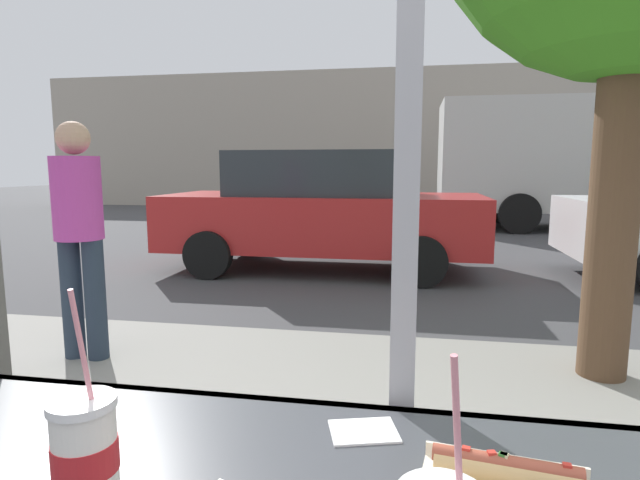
% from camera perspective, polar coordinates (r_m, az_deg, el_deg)
% --- Properties ---
extents(ground_plane, '(60.00, 60.00, 0.00)m').
position_cam_1_polar(ground_plane, '(9.06, 9.92, -1.31)').
color(ground_plane, '#424244').
extents(sidewalk_strip, '(16.00, 2.80, 0.14)m').
position_cam_1_polar(sidewalk_strip, '(2.90, 9.29, -20.77)').
color(sidewalk_strip, gray).
rests_on(sidewalk_strip, ground).
extents(building_facade_far, '(28.00, 1.20, 4.91)m').
position_cam_1_polar(building_facade_far, '(19.04, 10.26, 10.96)').
color(building_facade_far, '#A89E8E').
rests_on(building_facade_far, ground).
extents(soda_cup_right, '(0.09, 0.09, 0.32)m').
position_cam_1_polar(soda_cup_right, '(0.82, -24.75, -20.94)').
color(soda_cup_right, white).
rests_on(soda_cup_right, window_counter).
extents(hotdog_tray_far, '(0.25, 0.13, 0.05)m').
position_cam_1_polar(hotdog_tray_far, '(0.88, 19.96, -23.29)').
color(hotdog_tray_far, beige).
rests_on(hotdog_tray_far, window_counter).
extents(napkin_wrapper, '(0.14, 0.12, 0.00)m').
position_cam_1_polar(napkin_wrapper, '(0.99, 4.90, -20.51)').
color(napkin_wrapper, white).
rests_on(napkin_wrapper, window_counter).
extents(parked_car_red, '(4.47, 2.02, 1.69)m').
position_cam_1_polar(parked_car_red, '(7.32, 0.19, 3.41)').
color(parked_car_red, red).
rests_on(parked_car_red, ground).
extents(box_truck, '(7.24, 2.44, 3.02)m').
position_cam_1_polar(box_truck, '(13.62, 28.07, 7.94)').
color(box_truck, beige).
rests_on(box_truck, ground).
extents(pedestrian, '(0.32, 0.32, 1.63)m').
position_cam_1_polar(pedestrian, '(3.84, -25.36, 1.47)').
color(pedestrian, '#263242').
rests_on(pedestrian, sidewalk_strip).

